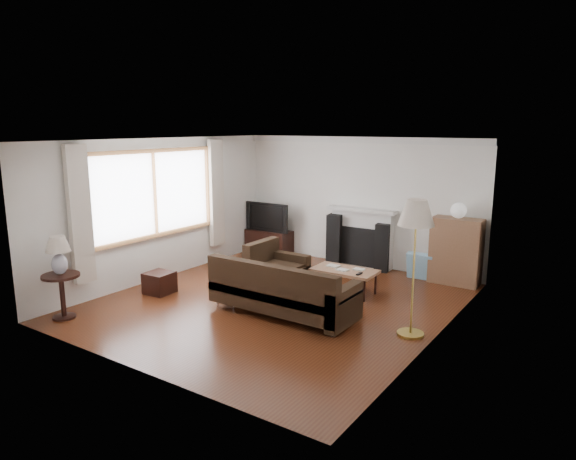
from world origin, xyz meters
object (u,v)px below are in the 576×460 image
Objects in this scene: tv_stand at (269,241)px; bookshelf at (456,251)px; coffee_table at (344,281)px; sectional_sofa at (283,289)px; side_table at (63,296)px; floor_lamp at (414,269)px.

bookshelf is at bearing 0.35° from tv_stand.
bookshelf is (3.98, 0.02, 0.33)m from tv_stand.
bookshelf is 1.11× the size of coffee_table.
coffee_table is (0.29, 1.35, -0.18)m from sectional_sofa.
bookshelf is 1.78× the size of side_table.
floor_lamp is (1.54, -1.05, 0.70)m from coffee_table.
tv_stand is 4.77m from side_table.
floor_lamp is 4.91m from side_table.
tv_stand is at bearing 148.87° from coffee_table.
sectional_sofa is at bearing -50.81° from tv_stand.
bookshelf is 6.35m from side_table.
side_table is at bearing -92.15° from tv_stand.
side_table is at bearing -130.99° from bookshelf.
floor_lamp is at bearing -31.59° from tv_stand.
side_table is (-4.16, -4.79, -0.25)m from bookshelf.
floor_lamp is 2.78× the size of side_table.
coffee_table is at bearing 49.08° from side_table.
tv_stand is 3.04m from coffee_table.
bookshelf is at bearing 94.21° from floor_lamp.
side_table reaches higher than tv_stand.
floor_lamp reaches higher than bookshelf.
bookshelf reaches higher than side_table.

